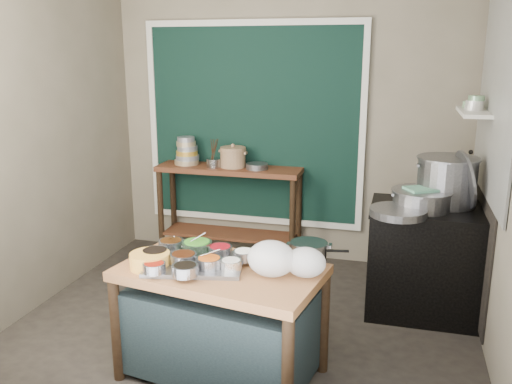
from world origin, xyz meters
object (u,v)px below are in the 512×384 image
(yellow_basin, at_px, (150,260))
(utensil_cup, at_px, (214,163))
(prep_table, at_px, (221,323))
(stock_pot, at_px, (447,181))
(ceramic_crock, at_px, (233,158))
(saucepan, at_px, (309,252))
(back_counter, at_px, (229,213))
(steamer, at_px, (421,200))
(condiment_tray, at_px, (195,264))
(stove_block, at_px, (427,262))

(yellow_basin, bearing_deg, utensil_cup, 98.48)
(prep_table, distance_m, stock_pot, 2.12)
(ceramic_crock, bearing_deg, saucepan, -59.03)
(back_counter, xyz_separation_m, steamer, (1.82, -0.80, 0.48))
(prep_table, height_order, condiment_tray, condiment_tray)
(stove_block, height_order, yellow_basin, stove_block)
(stove_block, relative_size, yellow_basin, 3.59)
(yellow_basin, distance_m, saucepan, 1.01)
(stove_block, bearing_deg, prep_table, -135.00)
(utensil_cup, bearing_deg, prep_table, -69.56)
(saucepan, bearing_deg, prep_table, -165.41)
(back_counter, relative_size, stove_block, 1.61)
(ceramic_crock, bearing_deg, steamer, -24.27)
(yellow_basin, distance_m, utensil_cup, 2.11)
(yellow_basin, bearing_deg, stock_pot, 39.75)
(back_counter, height_order, stove_block, back_counter)
(condiment_tray, height_order, stock_pot, stock_pot)
(stove_block, height_order, steamer, steamer)
(back_counter, height_order, yellow_basin, back_counter)
(prep_table, relative_size, steamer, 2.68)
(condiment_tray, relative_size, steamer, 1.28)
(back_counter, bearing_deg, stock_pot, -16.96)
(prep_table, distance_m, stove_block, 1.84)
(saucepan, bearing_deg, back_counter, 111.03)
(prep_table, xyz_separation_m, steamer, (1.22, 1.23, 0.58))
(stove_block, relative_size, saucepan, 3.66)
(condiment_tray, height_order, utensil_cup, utensil_cup)
(prep_table, relative_size, stove_block, 1.39)
(condiment_tray, relative_size, ceramic_crock, 2.24)
(prep_table, distance_m, yellow_basin, 0.61)
(prep_table, height_order, stove_block, stove_block)
(prep_table, bearing_deg, utensil_cup, 119.99)
(back_counter, xyz_separation_m, saucepan, (1.12, -1.78, 0.34))
(condiment_tray, xyz_separation_m, saucepan, (0.68, 0.25, 0.05))
(condiment_tray, height_order, steamer, steamer)
(prep_table, distance_m, utensil_cup, 2.20)
(saucepan, relative_size, utensil_cup, 1.68)
(stock_pot, bearing_deg, back_counter, 163.04)
(condiment_tray, bearing_deg, utensil_cup, 106.05)
(back_counter, distance_m, stove_block, 2.04)
(prep_table, xyz_separation_m, stove_block, (1.30, 1.30, 0.05))
(steamer, bearing_deg, prep_table, -134.68)
(prep_table, xyz_separation_m, back_counter, (-0.60, 2.03, 0.10))
(back_counter, bearing_deg, saucepan, -57.96)
(ceramic_crock, bearing_deg, stove_block, -21.60)
(stove_block, xyz_separation_m, condiment_tray, (-1.47, -1.31, 0.34))
(back_counter, relative_size, stock_pot, 2.95)
(stock_pot, bearing_deg, steamer, -135.34)
(utensil_cup, bearing_deg, ceramic_crock, 18.55)
(condiment_tray, relative_size, yellow_basin, 2.39)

